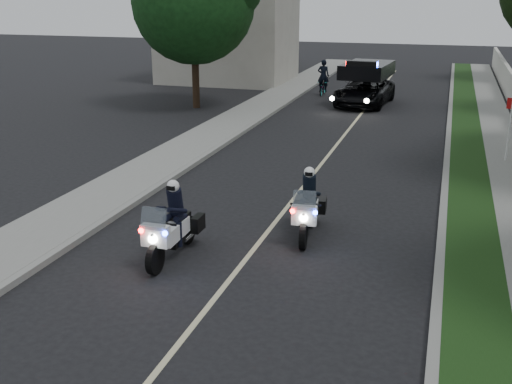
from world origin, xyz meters
TOP-DOWN VIEW (x-y plane):
  - ground at (0.00, 0.00)m, footprint 120.00×120.00m
  - curb_right at (4.10, 10.00)m, footprint 0.20×60.00m
  - grass_verge at (4.80, 10.00)m, footprint 1.20×60.00m
  - sidewalk_right at (6.10, 10.00)m, footprint 1.40×60.00m
  - curb_left at (-4.10, 10.00)m, footprint 0.20×60.00m
  - sidewalk_left at (-5.20, 10.00)m, footprint 2.00×60.00m
  - building_far at (-10.00, 26.00)m, footprint 8.00×6.00m
  - lane_marking at (0.00, 10.00)m, footprint 0.12×50.00m
  - police_moto_left at (-1.59, -0.63)m, footprint 0.75×2.08m
  - police_moto_right at (0.97, 1.53)m, footprint 0.92×2.06m
  - police_suv at (-0.23, 19.90)m, footprint 2.83×5.35m
  - bicycle at (-2.92, 22.31)m, footprint 0.56×1.53m
  - cyclist at (-2.92, 22.31)m, footprint 0.67×0.47m
  - sign_post at (6.00, 9.72)m, footprint 0.44×0.44m
  - tree_left_near at (-8.28, 16.52)m, footprint 7.55×7.55m
  - tree_left_far at (-9.64, 29.73)m, footprint 7.88×7.88m

SIDE VIEW (x-z plane):
  - ground at x=0.00m, z-range 0.00..0.00m
  - police_moto_left at x=-1.59m, z-range -0.88..0.88m
  - police_moto_right at x=0.97m, z-range -0.85..0.85m
  - police_suv at x=-0.23m, z-range -1.25..1.25m
  - bicycle at x=-2.92m, z-range -0.40..0.40m
  - cyclist at x=-2.92m, z-range -0.90..0.90m
  - sign_post at x=6.00m, z-range -1.18..1.18m
  - tree_left_near at x=-8.28m, z-range -5.01..5.01m
  - tree_left_far at x=-9.64m, z-range -6.01..6.01m
  - lane_marking at x=0.00m, z-range 0.00..0.01m
  - curb_right at x=4.10m, z-range 0.00..0.15m
  - curb_left at x=-4.10m, z-range 0.00..0.15m
  - grass_verge at x=4.80m, z-range 0.00..0.16m
  - sidewalk_right at x=6.10m, z-range 0.00..0.16m
  - sidewalk_left at x=-5.20m, z-range 0.00..0.16m
  - building_far at x=-10.00m, z-range 0.00..7.00m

